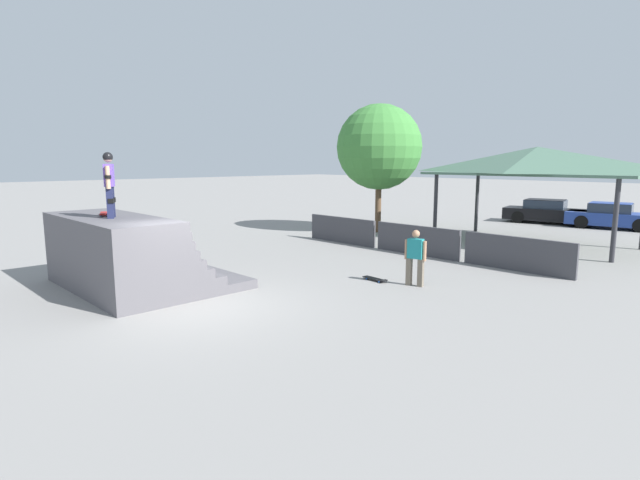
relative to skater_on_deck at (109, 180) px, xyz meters
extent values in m
plane|color=gray|center=(2.47, 0.80, -2.85)|extent=(160.00, 160.00, 0.00)
cube|color=#565459|center=(-0.27, 1.01, -2.73)|extent=(4.85, 3.73, 0.24)
cube|color=#565459|center=(-0.27, 0.54, -2.49)|extent=(4.85, 2.80, 0.24)
cube|color=#565459|center=(-0.27, 0.37, -2.25)|extent=(4.85, 2.46, 0.24)
cube|color=#565459|center=(-0.27, 0.26, -2.01)|extent=(4.85, 2.23, 0.24)
cube|color=#565459|center=(-0.27, 0.18, -1.77)|extent=(4.85, 2.06, 0.24)
cube|color=#565459|center=(-0.27, 0.12, -1.53)|extent=(4.85, 1.95, 0.24)
cube|color=#565459|center=(-0.27, 0.08, -1.29)|extent=(4.85, 1.87, 0.24)
cube|color=#565459|center=(-0.27, 0.05, -1.05)|extent=(4.85, 1.82, 0.24)
cylinder|color=silver|center=(-0.27, 0.95, -0.97)|extent=(4.75, 0.07, 0.07)
cube|color=#1E2347|center=(0.15, -0.08, -0.54)|extent=(0.20, 0.20, 0.78)
cube|color=black|center=(0.16, -0.05, -0.50)|extent=(0.22, 0.20, 0.11)
cube|color=#1E2347|center=(-0.15, 0.08, -0.54)|extent=(0.20, 0.20, 0.78)
cube|color=black|center=(-0.14, 0.10, -0.50)|extent=(0.22, 0.20, 0.11)
cube|color=#6B4CB7|center=(0.00, 0.00, 0.13)|extent=(0.47, 0.38, 0.55)
cylinder|color=tan|center=(0.23, -0.12, 0.08)|extent=(0.14, 0.14, 0.55)
cylinder|color=black|center=(0.23, -0.12, 0.09)|extent=(0.21, 0.21, 0.08)
cylinder|color=tan|center=(-0.23, 0.12, 0.08)|extent=(0.14, 0.14, 0.55)
cylinder|color=black|center=(-0.23, 0.12, 0.09)|extent=(0.21, 0.21, 0.08)
sphere|color=tan|center=(0.00, 0.00, 0.54)|extent=(0.21, 0.21, 0.21)
sphere|color=black|center=(0.00, 0.00, 0.57)|extent=(0.24, 0.24, 0.24)
cylinder|color=blue|center=(-0.39, 0.03, -0.91)|extent=(0.06, 0.05, 0.05)
cylinder|color=blue|center=(-0.44, -0.10, -0.91)|extent=(0.06, 0.05, 0.05)
cylinder|color=blue|center=(-0.87, 0.23, -0.91)|extent=(0.06, 0.05, 0.05)
cylinder|color=blue|center=(-0.92, 0.10, -0.91)|extent=(0.06, 0.05, 0.05)
cube|color=#B22323|center=(-0.65, 0.07, -0.87)|extent=(0.85, 0.50, 0.02)
cube|color=#B22323|center=(-0.30, -0.08, -0.85)|extent=(0.17, 0.22, 0.02)
cube|color=#6B6051|center=(4.73, 6.04, -2.48)|extent=(0.17, 0.17, 0.75)
cube|color=#6B6051|center=(5.04, 6.12, -2.48)|extent=(0.17, 0.17, 0.75)
cube|color=teal|center=(4.88, 6.08, -1.84)|extent=(0.44, 0.30, 0.53)
cylinder|color=#A87A5B|center=(4.64, 6.01, -1.88)|extent=(0.12, 0.12, 0.53)
cylinder|color=#A87A5B|center=(5.13, 6.14, -1.88)|extent=(0.12, 0.12, 0.53)
sphere|color=#A87A5B|center=(4.88, 6.08, -1.44)|extent=(0.21, 0.21, 0.21)
cylinder|color=blue|center=(4.02, 5.79, -2.83)|extent=(0.05, 0.03, 0.05)
cylinder|color=blue|center=(4.01, 5.65, -2.83)|extent=(0.05, 0.03, 0.05)
cylinder|color=blue|center=(3.53, 5.83, -2.83)|extent=(0.05, 0.03, 0.05)
cylinder|color=blue|center=(3.52, 5.69, -2.83)|extent=(0.05, 0.03, 0.05)
cube|color=black|center=(3.77, 5.74, -2.79)|extent=(0.81, 0.26, 0.02)
cube|color=black|center=(4.14, 5.71, -2.77)|extent=(0.11, 0.21, 0.02)
cube|color=#3D3D42|center=(-1.43, 9.84, -2.33)|extent=(3.47, 0.12, 1.05)
cube|color=#3D3D42|center=(2.26, 9.84, -2.33)|extent=(3.47, 0.12, 1.05)
cube|color=#3D3D42|center=(5.96, 9.84, -2.33)|extent=(3.47, 0.12, 1.05)
cylinder|color=#2D2D33|center=(0.69, 13.39, -1.47)|extent=(0.16, 0.16, 2.76)
cylinder|color=#2D2D33|center=(7.56, 13.39, -1.47)|extent=(0.16, 0.16, 2.76)
cylinder|color=#2D2D33|center=(0.69, 16.87, -1.47)|extent=(0.16, 0.16, 2.76)
cube|color=#4C705B|center=(4.13, 15.13, -0.04)|extent=(8.08, 4.10, 0.10)
pyramid|color=#4C705B|center=(4.13, 15.13, 0.52)|extent=(7.92, 4.02, 1.01)
cylinder|color=brown|center=(-2.38, 13.30, -1.58)|extent=(0.28, 0.28, 2.54)
sphere|color=#3D7F38|center=(-2.38, 13.30, 1.10)|extent=(3.92, 3.92, 3.92)
cube|color=black|center=(1.74, 22.52, -2.37)|extent=(4.53, 2.55, 0.62)
cube|color=#283342|center=(1.63, 22.50, -1.83)|extent=(2.23, 1.82, 0.46)
cube|color=black|center=(1.63, 22.50, -1.60)|extent=(2.14, 1.76, 0.04)
cylinder|color=black|center=(2.85, 23.56, -2.53)|extent=(0.67, 0.33, 0.64)
cylinder|color=black|center=(3.17, 22.03, -2.53)|extent=(0.67, 0.33, 0.64)
cylinder|color=black|center=(0.30, 23.02, -2.53)|extent=(0.67, 0.33, 0.64)
cylinder|color=black|center=(0.62, 21.49, -2.53)|extent=(0.67, 0.33, 0.64)
cube|color=navy|center=(4.87, 22.65, -2.37)|extent=(4.30, 2.40, 0.62)
cube|color=#283342|center=(4.76, 22.63, -1.83)|extent=(2.11, 1.75, 0.46)
cube|color=navy|center=(4.76, 22.63, -1.60)|extent=(2.02, 1.70, 0.04)
cylinder|color=black|center=(6.23, 22.11, -2.53)|extent=(0.67, 0.31, 0.64)
cylinder|color=black|center=(3.51, 23.19, -2.53)|extent=(0.67, 0.31, 0.64)
cylinder|color=black|center=(3.79, 21.66, -2.53)|extent=(0.67, 0.31, 0.64)
camera|label=1|loc=(12.56, -4.82, 0.48)|focal=28.00mm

